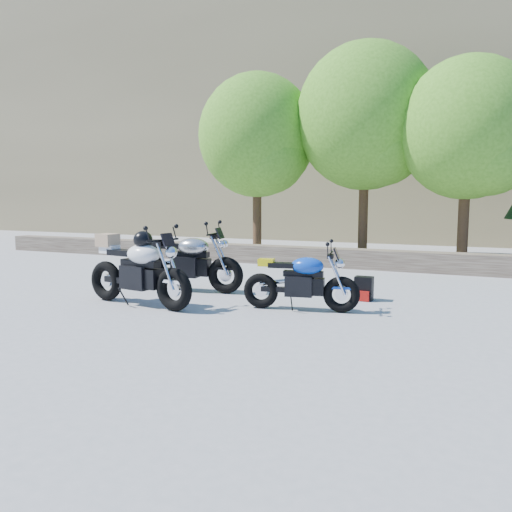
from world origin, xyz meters
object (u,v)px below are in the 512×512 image
Objects in this scene: blue_bike at (301,282)px; backpack at (364,289)px; silver_bike at (188,263)px; white_bike at (138,269)px.

blue_bike reaches higher than backpack.
silver_bike is at bearing -170.82° from backpack.
white_bike is 2.77m from blue_bike.
silver_bike reaches higher than blue_bike.
silver_bike is 1.47m from white_bike.
silver_bike reaches higher than backpack.
white_bike reaches higher than silver_bike.
silver_bike is 3.39m from backpack.
white_bike is at bearing -149.55° from backpack.
backpack is at bearing 38.82° from white_bike.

